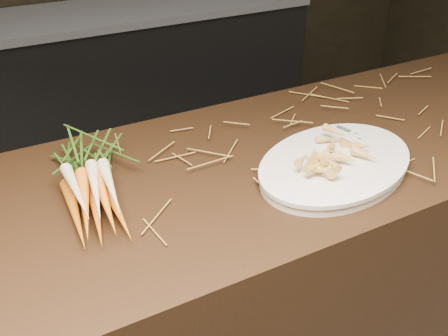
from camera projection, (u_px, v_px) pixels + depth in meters
name	position (u px, v px, depth m)	size (l,w,h in m)	color
main_counter	(303.00, 282.00, 1.64)	(2.40, 0.70, 0.90)	black
back_counter	(145.00, 80.00, 3.20)	(1.82, 0.62, 0.84)	black
straw_bedding	(316.00, 141.00, 1.41)	(1.40, 0.60, 0.02)	olive
root_veg_bunch	(88.00, 170.00, 1.22)	(0.22, 0.47, 0.08)	#CF631C
serving_platter	(335.00, 166.00, 1.29)	(0.44, 0.29, 0.02)	white
roasted_veg_heap	(337.00, 152.00, 1.28)	(0.22, 0.16, 0.05)	#B4823C
serving_fork	(374.00, 139.00, 1.38)	(0.01, 0.17, 0.00)	silver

